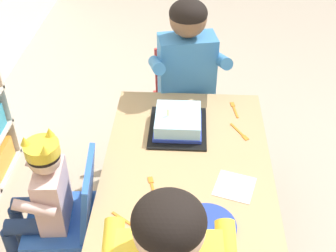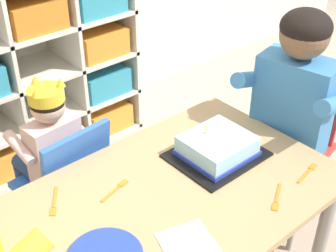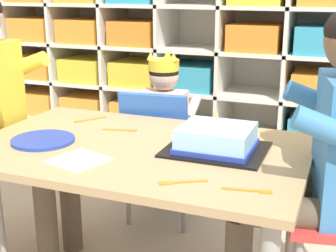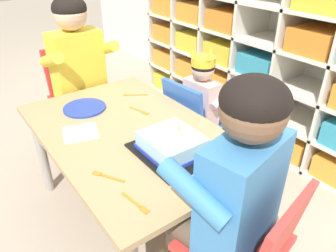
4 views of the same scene
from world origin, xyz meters
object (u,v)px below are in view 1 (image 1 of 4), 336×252
at_px(activity_table, 187,178).
at_px(fork_beside_plate_stack, 152,186).
at_px(paper_plate_stack, 207,226).
at_px(fork_near_child_seat, 234,109).
at_px(birthday_cake_on_tray, 178,122).
at_px(fork_scattered_mid_table, 128,222).
at_px(classroom_chair_guest_side, 184,97).
at_px(fork_near_cake_tray, 240,133).
at_px(guest_at_table_side, 189,76).
at_px(classroom_chair_blue, 72,213).
at_px(child_with_crown, 42,194).

xyz_separation_m(activity_table, fork_beside_plate_stack, (-0.13, 0.14, 0.07)).
bearing_deg(paper_plate_stack, fork_near_child_seat, -11.09).
bearing_deg(birthday_cake_on_tray, paper_plate_stack, -167.55).
bearing_deg(fork_scattered_mid_table, birthday_cake_on_tray, -71.21).
bearing_deg(paper_plate_stack, classroom_chair_guest_side, 5.96).
bearing_deg(classroom_chair_guest_side, fork_near_cake_tray, -71.48).
xyz_separation_m(activity_table, guest_at_table_side, (0.61, 0.01, 0.15)).
relative_size(birthday_cake_on_tray, fork_scattered_mid_table, 2.68).
bearing_deg(paper_plate_stack, fork_scattered_mid_table, 88.75).
bearing_deg(fork_beside_plate_stack, fork_near_cake_tray, 119.13).
bearing_deg(activity_table, classroom_chair_guest_side, 2.33).
height_order(activity_table, birthday_cake_on_tray, birthday_cake_on_tray).
bearing_deg(birthday_cake_on_tray, fork_near_cake_tray, -93.87).
distance_m(classroom_chair_guest_side, fork_near_cake_tray, 0.57).
xyz_separation_m(activity_table, fork_near_child_seat, (0.44, -0.23, 0.07)).
bearing_deg(classroom_chair_blue, fork_scattered_mid_table, 50.14).
distance_m(activity_table, fork_near_child_seat, 0.50).
distance_m(classroom_chair_guest_side, fork_beside_plate_stack, 0.87).
bearing_deg(fork_scattered_mid_table, classroom_chair_guest_side, -65.48).
bearing_deg(birthday_cake_on_tray, fork_scattered_mid_table, 163.98).
relative_size(fork_scattered_mid_table, fork_near_cake_tray, 0.96).
height_order(classroom_chair_guest_side, birthday_cake_on_tray, classroom_chair_guest_side).
bearing_deg(classroom_chair_blue, fork_near_child_seat, 122.59).
bearing_deg(child_with_crown, classroom_chair_blue, 89.54).
bearing_deg(birthday_cake_on_tray, guest_at_table_side, -7.25).
distance_m(child_with_crown, fork_near_cake_tray, 0.94).
bearing_deg(guest_at_table_side, activity_table, -100.83).
bearing_deg(activity_table, guest_at_table_side, 0.63).
xyz_separation_m(fork_near_cake_tray, fork_near_child_seat, (0.19, 0.02, 0.00)).
distance_m(child_with_crown, fork_near_child_seat, 1.02).
height_order(guest_at_table_side, birthday_cake_on_tray, guest_at_table_side).
relative_size(activity_table, paper_plate_stack, 5.15).
xyz_separation_m(child_with_crown, fork_near_cake_tray, (0.38, -0.86, 0.06)).
xyz_separation_m(paper_plate_stack, fork_beside_plate_stack, (0.20, 0.22, -0.00)).
xyz_separation_m(birthday_cake_on_tray, fork_beside_plate_stack, (-0.39, 0.09, -0.03)).
xyz_separation_m(classroom_chair_guest_side, fork_near_child_seat, (-0.28, -0.26, 0.13)).
height_order(classroom_chair_blue, fork_beside_plate_stack, classroom_chair_blue).
distance_m(paper_plate_stack, fork_beside_plate_stack, 0.30).
bearing_deg(fork_near_cake_tray, fork_beside_plate_stack, 103.66).
distance_m(classroom_chair_blue, fork_beside_plate_stack, 0.41).
distance_m(guest_at_table_side, fork_near_cake_tray, 0.45).
bearing_deg(fork_near_child_seat, fork_scattered_mid_table, -39.70).
bearing_deg(classroom_chair_guest_side, fork_scattered_mid_table, -111.74).
bearing_deg(fork_near_child_seat, fork_beside_plate_stack, -42.32).
xyz_separation_m(paper_plate_stack, fork_near_child_seat, (0.77, -0.15, -0.00)).
height_order(classroom_chair_guest_side, fork_scattered_mid_table, classroom_chair_guest_side).
relative_size(fork_beside_plate_stack, fork_near_child_seat, 0.97).
xyz_separation_m(activity_table, classroom_chair_guest_side, (0.72, 0.03, -0.06)).
relative_size(activity_table, child_with_crown, 1.41).
xyz_separation_m(paper_plate_stack, fork_near_cake_tray, (0.57, -0.17, -0.00)).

